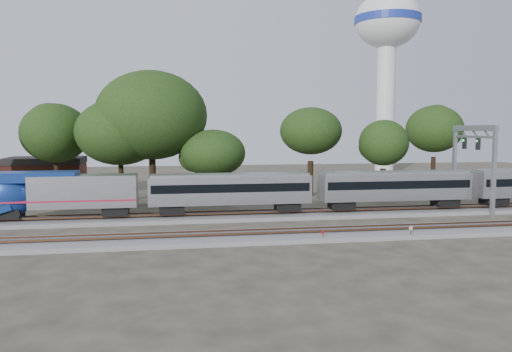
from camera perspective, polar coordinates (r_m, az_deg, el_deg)
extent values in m
plane|color=#383328|center=(46.72, 1.80, -6.05)|extent=(160.00, 160.00, 0.00)
cube|color=slate|center=(52.48, 0.54, -4.54)|extent=(160.00, 5.00, 0.40)
cube|color=brown|center=(51.71, 0.67, -4.18)|extent=(160.00, 0.08, 0.15)
cube|color=brown|center=(53.10, 0.41, -3.93)|extent=(160.00, 0.08, 0.15)
cube|color=slate|center=(42.85, 2.83, -6.85)|extent=(160.00, 5.00, 0.40)
cube|color=brown|center=(42.07, 3.04, -6.45)|extent=(160.00, 0.08, 0.15)
cube|color=brown|center=(43.44, 2.64, -6.06)|extent=(160.00, 0.08, 0.15)
cube|color=silver|center=(52.05, -19.00, -1.62)|extent=(10.15, 2.87, 3.16)
ellipsoid|color=navy|center=(53.79, -26.65, -1.95)|extent=(5.17, 2.99, 4.40)
cube|color=navy|center=(52.89, -24.06, -0.08)|extent=(8.14, 2.81, 0.96)
cube|color=black|center=(53.55, -26.21, -0.93)|extent=(0.43, 2.20, 1.25)
cube|color=#A11834|center=(52.36, -20.21, -2.52)|extent=(12.44, 2.91, 0.17)
cube|color=black|center=(53.99, -26.42, -3.81)|extent=(2.49, 2.11, 0.86)
cube|color=black|center=(51.91, -15.74, -3.79)|extent=(2.49, 2.11, 0.86)
cube|color=silver|center=(51.62, -2.93, -1.55)|extent=(16.65, 2.87, 2.87)
cube|color=black|center=(51.59, -2.93, -1.23)|extent=(16.08, 2.92, 0.86)
cube|color=gray|center=(51.46, -2.94, 0.09)|extent=(16.27, 2.30, 0.34)
cube|color=black|center=(51.58, -9.61, -3.72)|extent=(2.49, 2.11, 0.86)
cube|color=black|center=(52.88, 3.60, -3.42)|extent=(2.49, 2.11, 0.86)
cube|color=silver|center=(56.51, 15.56, -1.13)|extent=(16.65, 2.87, 2.87)
cube|color=black|center=(56.48, 15.57, -0.84)|extent=(16.08, 2.92, 0.86)
cube|color=gray|center=(56.36, 15.60, 0.37)|extent=(16.27, 2.30, 0.34)
cube|color=black|center=(54.51, 9.74, -3.22)|extent=(2.49, 2.11, 0.86)
cube|color=black|center=(59.52, 20.80, -2.77)|extent=(2.49, 2.11, 0.86)
cube|color=black|center=(62.71, 25.53, -2.54)|extent=(2.49, 2.11, 0.86)
cylinder|color=#512D19|center=(41.84, 7.64, -6.91)|extent=(0.05, 0.05, 0.81)
cylinder|color=#B50C1D|center=(41.76, 7.65, -6.43)|extent=(0.29, 0.08, 0.29)
cylinder|color=#512D19|center=(44.21, 17.26, -6.29)|extent=(0.07, 0.07, 1.02)
cylinder|color=silver|center=(44.12, 17.28, -5.72)|extent=(0.36, 0.11, 0.36)
cube|color=#512D19|center=(43.82, 14.02, -6.80)|extent=(0.58, 0.47, 0.30)
cylinder|color=silver|center=(105.08, 14.57, 7.29)|extent=(3.69, 3.69, 25.85)
cone|color=silver|center=(105.29, 14.42, 1.26)|extent=(5.91, 5.91, 3.69)
ellipsoid|color=silver|center=(107.16, 14.81, 16.83)|extent=(12.93, 12.93, 10.99)
cylinder|color=#1B2E99|center=(107.16, 14.81, 16.83)|extent=(13.07, 13.07, 1.48)
cube|color=gray|center=(57.68, 25.55, 0.47)|extent=(0.38, 0.38, 9.67)
cube|color=gray|center=(63.98, 21.71, 1.06)|extent=(0.38, 0.38, 9.67)
cube|color=gray|center=(60.62, 23.70, 5.03)|extent=(0.43, 7.95, 0.64)
cube|color=gray|center=(60.63, 23.66, 4.12)|extent=(0.27, 7.95, 0.27)
cube|color=black|center=(59.39, 24.04, 3.36)|extent=(0.27, 0.54, 1.29)
cube|color=black|center=(61.56, 22.73, 3.47)|extent=(0.27, 0.54, 1.29)
cube|color=maroon|center=(78.69, -22.88, -0.22)|extent=(10.67, 7.63, 4.18)
cube|color=black|center=(78.49, -22.95, 1.64)|extent=(10.88, 7.84, 0.94)
cylinder|color=black|center=(69.74, -21.76, -0.65)|extent=(0.70, 0.70, 4.69)
ellipsoid|color=black|center=(69.38, -21.95, 4.58)|extent=(8.84, 8.84, 7.51)
cylinder|color=black|center=(65.30, -15.14, -0.82)|extent=(0.70, 0.70, 4.76)
ellipsoid|color=black|center=(64.92, -15.28, 4.86)|extent=(8.98, 8.98, 7.63)
cylinder|color=black|center=(64.51, -11.72, -0.31)|extent=(0.70, 0.70, 5.89)
ellipsoid|color=black|center=(64.21, -11.86, 6.81)|extent=(11.11, 11.11, 9.45)
cylinder|color=black|center=(62.52, -4.90, -1.56)|extent=(0.70, 0.70, 3.37)
ellipsoid|color=black|center=(62.13, -4.93, 2.63)|extent=(6.35, 6.35, 5.40)
cylinder|color=black|center=(69.24, 6.23, -0.28)|extent=(0.70, 0.70, 4.82)
ellipsoid|color=black|center=(68.89, 6.29, 5.14)|extent=(9.09, 9.09, 7.73)
cylinder|color=black|center=(68.31, 14.26, -0.85)|extent=(0.70, 0.70, 3.99)
ellipsoid|color=black|center=(67.94, 14.37, 3.70)|extent=(7.53, 7.53, 6.40)
cylinder|color=black|center=(81.11, 19.55, 0.33)|extent=(0.70, 0.70, 4.96)
ellipsoid|color=black|center=(80.82, 19.71, 5.09)|extent=(9.35, 9.35, 7.95)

